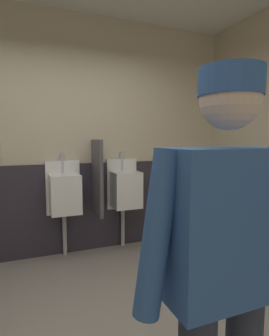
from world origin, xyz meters
TOP-DOWN VIEW (x-y plane):
  - wall_back at (0.00, 1.81)m, footprint 4.95×0.12m
  - wainscot_band_back at (0.00, 1.73)m, footprint 4.35×0.03m
  - urinal_left at (-0.01, 1.59)m, footprint 0.40×0.34m
  - urinal_middle at (0.74, 1.59)m, footprint 0.40×0.34m
  - privacy_divider_panel at (0.36, 1.52)m, footprint 0.04×0.40m
  - person at (0.23, -0.88)m, footprint 0.69×0.60m

SIDE VIEW (x-z plane):
  - wainscot_band_back at x=0.00m, z-range 0.00..1.11m
  - urinal_left at x=-0.01m, z-range 0.16..1.40m
  - urinal_middle at x=0.74m, z-range 0.16..1.40m
  - privacy_divider_panel at x=0.36m, z-range 0.50..1.40m
  - person at x=0.23m, z-range 0.15..1.80m
  - wall_back at x=0.00m, z-range 0.00..2.89m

